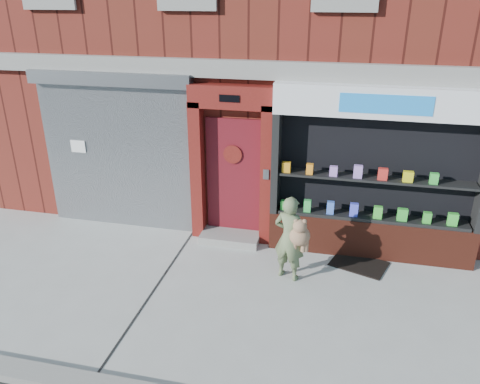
% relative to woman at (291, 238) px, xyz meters
% --- Properties ---
extents(ground, '(80.00, 80.00, 0.00)m').
position_rel_woman_xyz_m(ground, '(-0.49, -0.73, -0.74)').
color(ground, '#9E9E99').
rests_on(ground, ground).
extents(building, '(12.00, 8.16, 8.00)m').
position_rel_woman_xyz_m(building, '(-0.49, 5.26, 3.26)').
color(building, maroon).
rests_on(building, ground).
extents(shutter_bay, '(3.10, 0.30, 3.04)m').
position_rel_woman_xyz_m(shutter_bay, '(-3.49, 1.19, 0.98)').
color(shutter_bay, gray).
rests_on(shutter_bay, ground).
extents(red_door_bay, '(1.52, 0.58, 2.90)m').
position_rel_woman_xyz_m(red_door_bay, '(-1.24, 1.13, 0.72)').
color(red_door_bay, '#55110E').
rests_on(red_door_bay, ground).
extents(pharmacy_bay, '(3.50, 0.41, 3.00)m').
position_rel_woman_xyz_m(pharmacy_bay, '(1.26, 1.08, 0.63)').
color(pharmacy_bay, '#5B2115').
rests_on(pharmacy_bay, ground).
extents(woman, '(0.63, 0.49, 1.44)m').
position_rel_woman_xyz_m(woman, '(0.00, 0.00, 0.00)').
color(woman, '#5C6B46').
rests_on(woman, ground).
extents(doormat, '(1.06, 0.89, 0.02)m').
position_rel_woman_xyz_m(doormat, '(1.13, 0.66, -0.73)').
color(doormat, black).
rests_on(doormat, ground).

